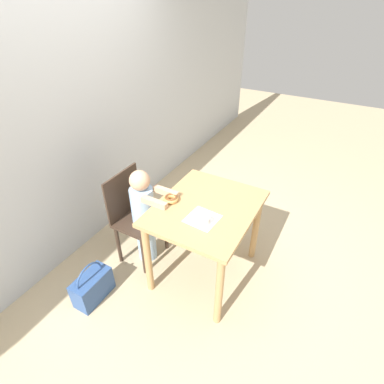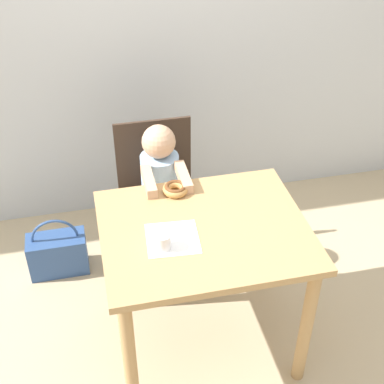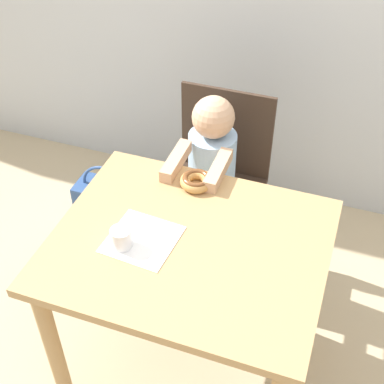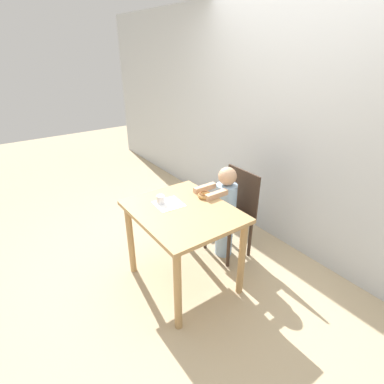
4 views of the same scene
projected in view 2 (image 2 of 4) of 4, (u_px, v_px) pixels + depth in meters
The scene contains 9 objects.
ground_plane at pixel (202, 338), 2.85m from camera, with size 12.00×12.00×0.00m, color tan.
wall_back at pixel (153, 27), 3.14m from camera, with size 8.00×0.05×2.50m.
dining_table at pixel (204, 249), 2.48m from camera, with size 0.93×0.77×0.77m.
chair at pixel (158, 194), 3.09m from camera, with size 0.43×0.36×0.90m.
child_figure at pixel (161, 200), 2.98m from camera, with size 0.23×0.42×0.98m.
donut at pixel (175, 189), 2.60m from camera, with size 0.13×0.13×0.05m.
napkin at pixel (173, 239), 2.34m from camera, with size 0.25×0.25×0.00m.
handbag at pixel (58, 253), 3.20m from camera, with size 0.34×0.17×0.39m.
cup at pixel (163, 242), 2.27m from camera, with size 0.07×0.07×0.07m.
Camera 2 is at (-0.46, -1.79, 2.31)m, focal length 50.00 mm.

